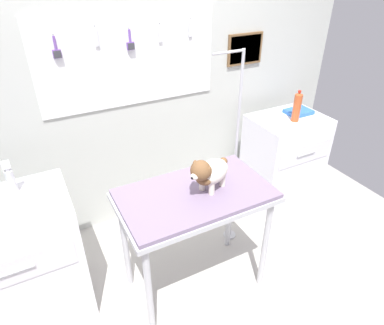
{
  "coord_description": "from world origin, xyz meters",
  "views": [
    {
      "loc": [
        -0.91,
        -1.31,
        2.18
      ],
      "look_at": [
        -0.07,
        0.29,
        1.07
      ],
      "focal_mm": 31.6,
      "sensor_mm": 36.0,
      "label": 1
    }
  ],
  "objects_px": {
    "grooming_arm": "(234,163)",
    "counter_left": "(18,263)",
    "cabinet_right": "(283,159)",
    "shampoo_bottle": "(11,180)",
    "grooming_table": "(195,204)",
    "soda_bottle": "(297,107)",
    "dog": "(209,172)"
  },
  "relations": [
    {
      "from": "grooming_arm",
      "to": "counter_left",
      "type": "distance_m",
      "value": 1.68
    },
    {
      "from": "grooming_table",
      "to": "soda_bottle",
      "type": "relative_size",
      "value": 3.52
    },
    {
      "from": "grooming_arm",
      "to": "shampoo_bottle",
      "type": "distance_m",
      "value": 1.57
    },
    {
      "from": "grooming_table",
      "to": "cabinet_right",
      "type": "distance_m",
      "value": 1.46
    },
    {
      "from": "shampoo_bottle",
      "to": "cabinet_right",
      "type": "bearing_deg",
      "value": 2.63
    },
    {
      "from": "grooming_arm",
      "to": "shampoo_bottle",
      "type": "xyz_separation_m",
      "value": [
        -1.54,
        0.16,
        0.24
      ]
    },
    {
      "from": "grooming_arm",
      "to": "soda_bottle",
      "type": "height_order",
      "value": "grooming_arm"
    },
    {
      "from": "grooming_table",
      "to": "shampoo_bottle",
      "type": "bearing_deg",
      "value": 155.35
    },
    {
      "from": "counter_left",
      "to": "shampoo_bottle",
      "type": "bearing_deg",
      "value": 48.15
    },
    {
      "from": "grooming_table",
      "to": "soda_bottle",
      "type": "bearing_deg",
      "value": 21.36
    },
    {
      "from": "counter_left",
      "to": "grooming_table",
      "type": "bearing_deg",
      "value": -17.3
    },
    {
      "from": "dog",
      "to": "shampoo_bottle",
      "type": "bearing_deg",
      "value": 156.1
    },
    {
      "from": "grooming_table",
      "to": "cabinet_right",
      "type": "height_order",
      "value": "cabinet_right"
    },
    {
      "from": "dog",
      "to": "shampoo_bottle",
      "type": "xyz_separation_m",
      "value": [
        -1.11,
        0.49,
        -0.0
      ]
    },
    {
      "from": "grooming_table",
      "to": "shampoo_bottle",
      "type": "height_order",
      "value": "shampoo_bottle"
    },
    {
      "from": "dog",
      "to": "soda_bottle",
      "type": "distance_m",
      "value": 1.32
    },
    {
      "from": "grooming_table",
      "to": "grooming_arm",
      "type": "height_order",
      "value": "grooming_arm"
    },
    {
      "from": "grooming_arm",
      "to": "grooming_table",
      "type": "bearing_deg",
      "value": -148.71
    },
    {
      "from": "grooming_arm",
      "to": "cabinet_right",
      "type": "height_order",
      "value": "grooming_arm"
    },
    {
      "from": "shampoo_bottle",
      "to": "soda_bottle",
      "type": "bearing_deg",
      "value": 0.83
    },
    {
      "from": "grooming_arm",
      "to": "counter_left",
      "type": "height_order",
      "value": "grooming_arm"
    },
    {
      "from": "counter_left",
      "to": "shampoo_bottle",
      "type": "distance_m",
      "value": 0.58
    },
    {
      "from": "grooming_arm",
      "to": "shampoo_bottle",
      "type": "relative_size",
      "value": 7.36
    },
    {
      "from": "grooming_arm",
      "to": "cabinet_right",
      "type": "relative_size",
      "value": 1.84
    },
    {
      "from": "cabinet_right",
      "to": "shampoo_bottle",
      "type": "distance_m",
      "value": 2.4
    },
    {
      "from": "shampoo_bottle",
      "to": "soda_bottle",
      "type": "distance_m",
      "value": 2.32
    },
    {
      "from": "grooming_arm",
      "to": "dog",
      "type": "relative_size",
      "value": 4.74
    },
    {
      "from": "grooming_table",
      "to": "dog",
      "type": "relative_size",
      "value": 2.89
    },
    {
      "from": "grooming_table",
      "to": "dog",
      "type": "bearing_deg",
      "value": -14.22
    },
    {
      "from": "counter_left",
      "to": "cabinet_right",
      "type": "xyz_separation_m",
      "value": [
        2.43,
        0.23,
        -0.01
      ]
    },
    {
      "from": "dog",
      "to": "counter_left",
      "type": "distance_m",
      "value": 1.39
    },
    {
      "from": "soda_bottle",
      "to": "cabinet_right",
      "type": "bearing_deg",
      "value": 84.09
    }
  ]
}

